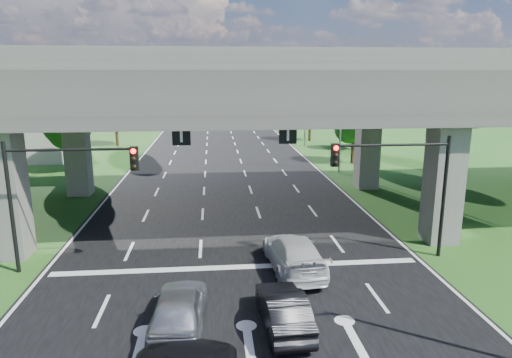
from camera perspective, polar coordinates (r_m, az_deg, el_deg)
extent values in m
plane|color=#234F19|center=(18.54, -1.60, -15.40)|extent=(160.00, 160.00, 0.00)
cube|color=black|center=(27.73, -3.02, -5.54)|extent=(18.00, 120.00, 0.03)
cube|color=#3B3936|center=(28.31, -3.40, 11.31)|extent=(80.00, 15.00, 2.00)
cube|color=slate|center=(21.07, -2.69, 14.84)|extent=(80.00, 0.50, 1.00)
cube|color=slate|center=(35.55, -3.89, 14.06)|extent=(80.00, 0.50, 1.00)
cube|color=slate|center=(24.97, -28.79, -0.94)|extent=(1.60, 1.60, 7.00)
cube|color=slate|center=(36.08, -21.45, 3.61)|extent=(1.60, 1.60, 7.00)
cube|color=slate|center=(25.88, 22.43, 0.14)|extent=(1.60, 1.60, 7.00)
cube|color=slate|center=(36.72, 13.79, 4.29)|extent=(1.60, 1.60, 7.00)
cube|color=black|center=(21.51, -9.31, 5.30)|extent=(0.85, 0.06, 0.85)
cube|color=black|center=(21.76, 4.00, 5.52)|extent=(0.85, 0.06, 0.85)
cylinder|color=black|center=(23.82, 22.41, -2.15)|extent=(0.18, 0.18, 6.00)
cylinder|color=black|center=(22.15, 16.66, 4.10)|extent=(5.50, 0.12, 0.12)
cube|color=black|center=(21.16, 9.85, 2.96)|extent=(0.35, 0.28, 1.05)
sphere|color=#FF0C05|center=(20.95, 10.00, 3.83)|extent=(0.22, 0.22, 0.22)
cylinder|color=black|center=(22.91, -28.28, -3.31)|extent=(0.18, 0.18, 6.00)
cylinder|color=black|center=(21.44, -22.23, 3.40)|extent=(5.50, 0.12, 0.12)
cube|color=black|center=(20.71, -14.97, 2.49)|extent=(0.35, 0.28, 1.05)
sphere|color=#FF0C05|center=(20.49, -15.10, 3.37)|extent=(0.22, 0.22, 0.22)
cylinder|color=gray|center=(42.08, 10.58, 7.56)|extent=(0.16, 0.16, 10.00)
cylinder|color=gray|center=(41.52, 8.81, 14.05)|extent=(3.00, 0.10, 0.10)
cube|color=gray|center=(41.18, 6.72, 13.99)|extent=(0.60, 0.25, 0.18)
cylinder|color=gray|center=(57.58, 6.19, 9.10)|extent=(0.16, 0.16, 10.00)
cylinder|color=gray|center=(57.18, 4.79, 13.82)|extent=(3.00, 0.10, 0.10)
cube|color=gray|center=(56.93, 3.26, 13.75)|extent=(0.60, 0.25, 0.18)
cylinder|color=black|center=(44.79, -22.22, 2.81)|extent=(0.36, 0.36, 3.30)
sphere|color=#15511A|center=(44.41, -22.55, 6.62)|extent=(4.50, 4.50, 4.50)
sphere|color=#15511A|center=(43.90, -22.32, 8.35)|extent=(3.60, 3.60, 3.60)
sphere|color=#15511A|center=(44.97, -22.68, 5.52)|extent=(3.30, 3.30, 3.30)
cylinder|color=black|center=(53.26, -22.90, 3.99)|extent=(0.36, 0.36, 2.86)
sphere|color=#15511A|center=(52.96, -23.14, 6.76)|extent=(3.90, 3.90, 3.90)
sphere|color=#15511A|center=(52.46, -22.93, 8.02)|extent=(3.12, 3.12, 3.12)
sphere|color=#15511A|center=(53.51, -23.25, 5.96)|extent=(2.86, 2.86, 2.86)
cylinder|color=black|center=(59.90, -17.02, 5.65)|extent=(0.36, 0.36, 3.52)
sphere|color=#15511A|center=(59.61, -17.23, 8.70)|extent=(4.80, 4.80, 4.80)
sphere|color=#15511A|center=(59.16, -16.99, 10.08)|extent=(3.84, 3.84, 3.84)
sphere|color=#15511A|center=(60.13, -17.37, 7.80)|extent=(3.52, 3.52, 3.52)
cylinder|color=black|center=(47.02, 12.01, 3.79)|extent=(0.36, 0.36, 3.08)
sphere|color=#15511A|center=(46.67, 12.18, 7.19)|extent=(4.20, 4.20, 4.20)
sphere|color=#15511A|center=(46.40, 12.84, 8.69)|extent=(3.36, 3.36, 3.36)
sphere|color=#15511A|center=(47.05, 11.63, 6.23)|extent=(3.08, 3.08, 3.08)
cylinder|color=black|center=(55.48, 12.53, 5.02)|extent=(0.36, 0.36, 2.86)
sphere|color=#15511A|center=(55.20, 12.66, 7.69)|extent=(3.90, 3.90, 3.90)
sphere|color=#15511A|center=(54.95, 13.22, 8.87)|extent=(3.12, 3.12, 3.12)
sphere|color=#15511A|center=(55.56, 12.20, 6.94)|extent=(2.86, 2.86, 2.86)
cylinder|color=black|center=(62.09, 6.74, 6.26)|extent=(0.36, 0.36, 3.30)
sphere|color=#15511A|center=(61.82, 6.81, 9.02)|extent=(4.50, 4.50, 4.50)
sphere|color=#15511A|center=(61.53, 7.28, 10.25)|extent=(3.60, 3.60, 3.60)
sphere|color=#15511A|center=(62.21, 6.44, 8.23)|extent=(3.30, 3.30, 3.30)
imported|color=#B1B3B9|center=(16.77, -9.60, -15.68)|extent=(2.05, 4.71, 1.58)
imported|color=black|center=(16.76, 3.44, -15.93)|extent=(1.65, 4.22, 1.37)
imported|color=silver|center=(21.18, 4.76, -9.26)|extent=(2.53, 5.52, 1.56)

